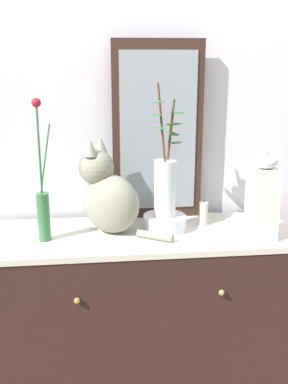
% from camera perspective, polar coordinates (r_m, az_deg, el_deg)
% --- Properties ---
extents(wall_back, '(4.40, 0.08, 2.60)m').
position_cam_1_polar(wall_back, '(2.14, -0.90, 10.50)').
color(wall_back, silver).
rests_on(wall_back, ground_plane).
extents(sideboard, '(1.28, 0.47, 0.80)m').
position_cam_1_polar(sideboard, '(2.14, 0.00, -15.04)').
color(sideboard, '#301B18').
rests_on(sideboard, ground_plane).
extents(mirror_leaning, '(0.40, 0.03, 0.79)m').
position_cam_1_polar(mirror_leaning, '(2.07, 1.71, 7.43)').
color(mirror_leaning, '#342118').
rests_on(mirror_leaning, sideboard).
extents(cat_sitting, '(0.40, 0.30, 0.40)m').
position_cam_1_polar(cat_sitting, '(1.93, -4.46, -0.34)').
color(cat_sitting, gray).
rests_on(cat_sitting, sideboard).
extents(vase_slim_green, '(0.07, 0.05, 0.57)m').
position_cam_1_polar(vase_slim_green, '(1.88, -12.38, -1.62)').
color(vase_slim_green, '#336D3B').
rests_on(vase_slim_green, sideboard).
extents(bowl_porcelain, '(0.18, 0.18, 0.06)m').
position_cam_1_polar(bowl_porcelain, '(1.99, 2.56, -3.80)').
color(bowl_porcelain, silver).
rests_on(bowl_porcelain, sideboard).
extents(vase_glass_clear, '(0.16, 0.15, 0.56)m').
position_cam_1_polar(vase_glass_clear, '(1.94, 2.65, 1.11)').
color(vase_glass_clear, silver).
rests_on(vase_glass_clear, bowl_porcelain).
extents(jar_lidded_porcelain, '(0.11, 0.11, 0.38)m').
position_cam_1_polar(jar_lidded_porcelain, '(1.91, 14.44, -0.71)').
color(jar_lidded_porcelain, white).
rests_on(jar_lidded_porcelain, sideboard).
extents(candle_pillar, '(0.04, 0.04, 0.12)m').
position_cam_1_polar(candle_pillar, '(2.06, 7.36, -2.65)').
color(candle_pillar, beige).
rests_on(candle_pillar, sideboard).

